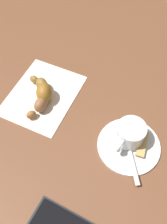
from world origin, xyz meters
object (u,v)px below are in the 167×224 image
Objects in this scene: saucer at (130,144)px; sugar_packet at (142,144)px; teaspoon at (127,143)px; croissant at (42,94)px; napkin at (43,95)px; espresso_cup at (130,134)px.

sugar_packet is at bearing 29.61° from saucer.
croissant reaches higher than teaspoon.
saucer reaches higher than napkin.
sugar_packet is 0.27m from napkin.
espresso_cup is at bearing 6.44° from croissant.
napkin is (-0.24, -0.00, -0.01)m from teaspoon.
espresso_cup is at bearing 140.95° from saucer.
napkin is (-0.26, -0.02, -0.01)m from sugar_packet.
teaspoon reaches higher than saucer.
napkin is (-0.23, -0.02, -0.03)m from espresso_cup.
croissant is at bearing -44.47° from napkin.
espresso_cup is (-0.01, 0.01, 0.03)m from saucer.
croissant is (0.01, -0.01, 0.02)m from napkin.
espresso_cup reaches higher than sugar_packet.
teaspoon is 0.23m from croissant.
sugar_packet is (0.03, 0.01, -0.02)m from espresso_cup.
sugar_packet is at bearing 7.04° from croissant.
teaspoon is 1.76× the size of sugar_packet.
teaspoon is at bearing 1.05° from napkin.
sugar_packet is (0.03, 0.02, 0.00)m from teaspoon.
sugar_packet is at bearing 11.47° from espresso_cup.
teaspoon is 0.24m from napkin.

